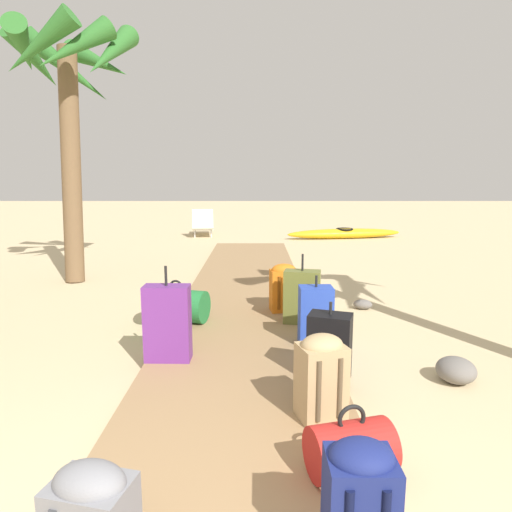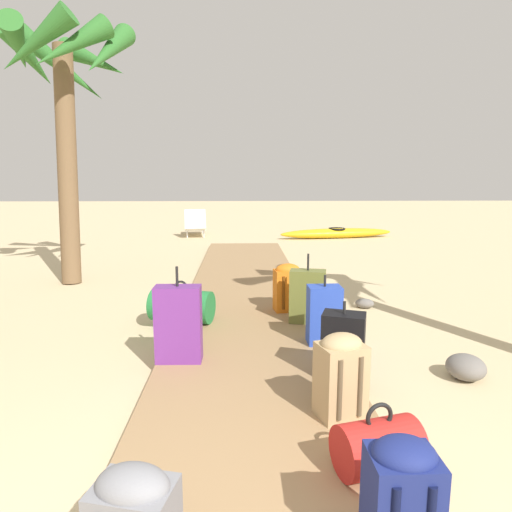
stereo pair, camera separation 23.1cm
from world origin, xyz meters
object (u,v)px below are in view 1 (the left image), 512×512
object	(u,v)px
palm_tree_far_left	(69,81)
backpack_orange	(284,286)
kayak	(345,233)
suitcase_purple	(168,323)
suitcase_black	(330,347)
lounge_chair	(203,225)
suitcase_blue	(316,315)
backpack_tan	(322,374)
duffel_bag_red	(351,449)
backpack_navy	(360,504)
duffel_bag_green	(177,305)
suitcase_olive	(302,297)

from	to	relation	value
palm_tree_far_left	backpack_orange	bearing A→B (deg)	-32.47
kayak	suitcase_purple	bearing A→B (deg)	-110.47
suitcase_black	lounge_chair	xyz separation A→B (m)	(-2.19, 9.93, -0.02)
suitcase_blue	suitcase_purple	size ratio (longest dim) A/B	0.80
backpack_tan	suitcase_purple	xyz separation A→B (m)	(-1.23, 0.99, 0.03)
duffel_bag_red	backpack_navy	distance (m)	0.63
suitcase_blue	duffel_bag_green	world-z (taller)	suitcase_blue
suitcase_blue	duffel_bag_red	world-z (taller)	suitcase_blue
duffel_bag_green	kayak	size ratio (longest dim) A/B	0.22
backpack_tan	kayak	distance (m)	10.15
backpack_tan	backpack_navy	distance (m)	1.20
backpack_orange	palm_tree_far_left	world-z (taller)	palm_tree_far_left
suitcase_purple	backpack_navy	xyz separation A→B (m)	(1.21, -2.19, -0.04)
suitcase_black	suitcase_purple	world-z (taller)	suitcase_purple
suitcase_purple	kayak	distance (m)	9.54
duffel_bag_red	backpack_navy	world-z (taller)	backpack_navy
suitcase_olive	suitcase_purple	distance (m)	1.68
suitcase_purple	backpack_navy	size ratio (longest dim) A/B	1.49
backpack_tan	backpack_navy	size ratio (longest dim) A/B	1.02
suitcase_blue	suitcase_purple	bearing A→B (deg)	-163.77
duffel_bag_red	palm_tree_far_left	bearing A→B (deg)	123.81
backpack_tan	suitcase_purple	distance (m)	1.57
suitcase_olive	suitcase_purple	world-z (taller)	suitcase_purple
duffel_bag_red	backpack_navy	size ratio (longest dim) A/B	0.89
suitcase_purple	lounge_chair	size ratio (longest dim) A/B	0.55
backpack_navy	palm_tree_far_left	world-z (taller)	palm_tree_far_left
duffel_bag_green	suitcase_blue	bearing A→B (deg)	-25.73
kayak	backpack_tan	bearing A→B (deg)	-102.00
backpack_tan	backpack_orange	size ratio (longest dim) A/B	1.00
suitcase_black	backpack_tan	size ratio (longest dim) A/B	1.09
backpack_navy	kayak	bearing A→B (deg)	79.17
duffel_bag_red	backpack_orange	xyz separation A→B (m)	(-0.18, 3.10, 0.16)
palm_tree_far_left	lounge_chair	xyz separation A→B (m)	(1.37, 5.92, -2.89)
suitcase_blue	suitcase_olive	bearing A→B (deg)	95.82
duffel_bag_red	backpack_tan	bearing A→B (deg)	97.23
suitcase_olive	suitcase_black	size ratio (longest dim) A/B	1.22
backpack_orange	kayak	xyz separation A→B (m)	(2.21, 7.42, -0.25)
suitcase_black	backpack_orange	distance (m)	1.92
suitcase_black	suitcase_purple	distance (m)	1.43
kayak	backpack_orange	bearing A→B (deg)	-106.58
suitcase_olive	backpack_navy	bearing A→B (deg)	-91.68
lounge_chair	duffel_bag_red	bearing A→B (deg)	-79.23
suitcase_olive	suitcase_purple	xyz separation A→B (m)	(-1.30, -1.06, 0.04)
suitcase_black	backpack_navy	distance (m)	1.81
lounge_chair	kayak	size ratio (longest dim) A/B	0.46
suitcase_purple	suitcase_olive	bearing A→B (deg)	38.99
backpack_tan	kayak	world-z (taller)	backpack_tan
backpack_tan	duffel_bag_green	xyz separation A→B (m)	(-1.35, 2.10, -0.13)
suitcase_black	duffel_bag_red	size ratio (longest dim) A/B	1.26
suitcase_blue	palm_tree_far_left	distance (m)	5.58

